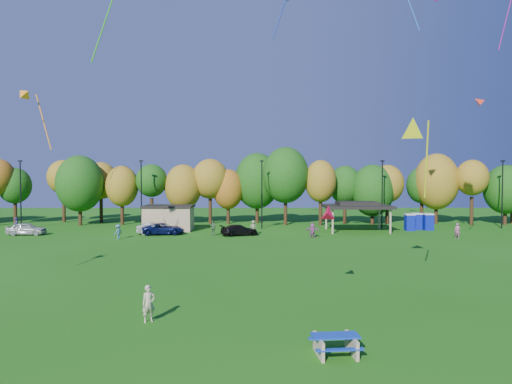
{
  "coord_description": "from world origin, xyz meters",
  "views": [
    {
      "loc": [
        1.04,
        -20.43,
        6.99
      ],
      "look_at": [
        1.12,
        6.0,
        6.07
      ],
      "focal_mm": 32.0,
      "sensor_mm": 36.0,
      "label": 1
    }
  ],
  "objects_px": {
    "car_a": "(26,229)",
    "car_d": "(239,230)",
    "car_c": "(164,229)",
    "car_b": "(154,228)",
    "kite_flyer": "(149,304)",
    "porta_potties": "(418,222)",
    "picnic_table": "(335,343)"
  },
  "relations": [
    {
      "from": "porta_potties",
      "to": "car_a",
      "type": "height_order",
      "value": "porta_potties"
    },
    {
      "from": "porta_potties",
      "to": "car_d",
      "type": "bearing_deg",
      "value": -166.92
    },
    {
      "from": "car_b",
      "to": "car_c",
      "type": "relative_size",
      "value": 0.84
    },
    {
      "from": "car_a",
      "to": "car_c",
      "type": "height_order",
      "value": "car_a"
    },
    {
      "from": "car_c",
      "to": "car_d",
      "type": "distance_m",
      "value": 9.13
    },
    {
      "from": "car_a",
      "to": "kite_flyer",
      "type": "bearing_deg",
      "value": -148.92
    },
    {
      "from": "picnic_table",
      "to": "car_d",
      "type": "height_order",
      "value": "car_d"
    },
    {
      "from": "car_a",
      "to": "car_b",
      "type": "relative_size",
      "value": 1.07
    },
    {
      "from": "picnic_table",
      "to": "car_a",
      "type": "relative_size",
      "value": 0.45
    },
    {
      "from": "car_b",
      "to": "car_d",
      "type": "relative_size",
      "value": 0.93
    },
    {
      "from": "car_c",
      "to": "porta_potties",
      "type": "bearing_deg",
      "value": -87.83
    },
    {
      "from": "car_b",
      "to": "picnic_table",
      "type": "bearing_deg",
      "value": -172.55
    },
    {
      "from": "car_b",
      "to": "kite_flyer",
      "type": "bearing_deg",
      "value": 177.14
    },
    {
      "from": "picnic_table",
      "to": "car_d",
      "type": "xyz_separation_m",
      "value": [
        -4.95,
        35.78,
        0.18
      ]
    },
    {
      "from": "car_a",
      "to": "car_c",
      "type": "bearing_deg",
      "value": -91.9
    },
    {
      "from": "kite_flyer",
      "to": "car_c",
      "type": "xyz_separation_m",
      "value": [
        -5.81,
        32.63,
        -0.2
      ]
    },
    {
      "from": "car_a",
      "to": "car_d",
      "type": "bearing_deg",
      "value": -94.41
    },
    {
      "from": "porta_potties",
      "to": "car_c",
      "type": "xyz_separation_m",
      "value": [
        -32.06,
        -4.44,
        -0.41
      ]
    },
    {
      "from": "porta_potties",
      "to": "picnic_table",
      "type": "relative_size",
      "value": 1.89
    },
    {
      "from": "picnic_table",
      "to": "car_c",
      "type": "xyz_separation_m",
      "value": [
        -14.03,
        36.68,
        0.22
      ]
    },
    {
      "from": "kite_flyer",
      "to": "car_a",
      "type": "relative_size",
      "value": 0.4
    },
    {
      "from": "car_b",
      "to": "car_a",
      "type": "bearing_deg",
      "value": 78.67
    },
    {
      "from": "car_a",
      "to": "car_c",
      "type": "relative_size",
      "value": 0.9
    },
    {
      "from": "picnic_table",
      "to": "car_b",
      "type": "xyz_separation_m",
      "value": [
        -15.3,
        37.24,
        0.22
      ]
    },
    {
      "from": "kite_flyer",
      "to": "car_b",
      "type": "relative_size",
      "value": 0.43
    },
    {
      "from": "picnic_table",
      "to": "car_b",
      "type": "relative_size",
      "value": 0.48
    },
    {
      "from": "picnic_table",
      "to": "kite_flyer",
      "type": "xyz_separation_m",
      "value": [
        -8.23,
        4.06,
        0.42
      ]
    },
    {
      "from": "car_a",
      "to": "car_d",
      "type": "xyz_separation_m",
      "value": [
        25.26,
        -0.53,
        -0.11
      ]
    },
    {
      "from": "porta_potties",
      "to": "picnic_table",
      "type": "bearing_deg",
      "value": -113.67
    },
    {
      "from": "car_c",
      "to": "car_d",
      "type": "bearing_deg",
      "value": -101.37
    },
    {
      "from": "picnic_table",
      "to": "car_c",
      "type": "distance_m",
      "value": 39.28
    },
    {
      "from": "picnic_table",
      "to": "car_b",
      "type": "distance_m",
      "value": 40.26
    }
  ]
}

